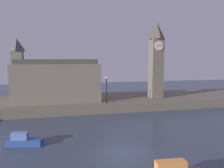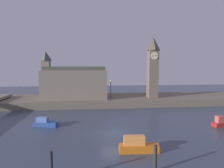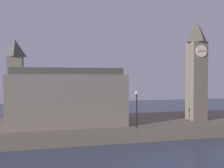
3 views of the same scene
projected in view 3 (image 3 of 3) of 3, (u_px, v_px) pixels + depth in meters
far_embankment at (115, 126)px, 33.34m from camera, size 70.00×12.00×1.50m
clock_tower at (197, 69)px, 33.92m from camera, size 2.35×2.40×13.57m
parliament_hall at (66, 97)px, 30.40m from camera, size 13.96×5.77×10.28m
streetlamp at (137, 105)px, 28.45m from camera, size 0.36×0.36×4.29m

